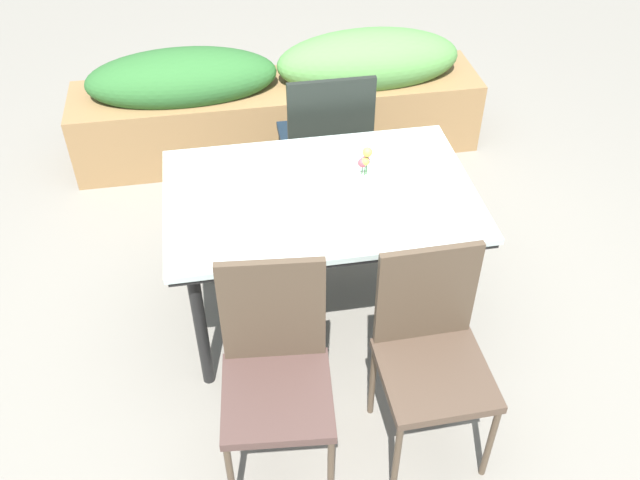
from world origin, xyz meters
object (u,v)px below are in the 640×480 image
at_px(chair_far_side, 326,139).
at_px(flower_vase, 364,177).
at_px(chair_near_left, 276,365).
at_px(chair_near_right, 431,346).
at_px(planter_box, 280,99).
at_px(dining_table, 320,205).

height_order(chair_far_side, flower_vase, flower_vase).
distance_m(chair_near_left, chair_near_right, 0.63).
relative_size(chair_near_left, planter_box, 0.37).
relative_size(chair_near_right, planter_box, 0.36).
bearing_deg(dining_table, chair_near_left, -111.81).
height_order(chair_near_left, planter_box, chair_near_left).
relative_size(chair_far_side, flower_vase, 4.01).
bearing_deg(planter_box, dining_table, -90.14).
bearing_deg(planter_box, chair_near_right, -82.45).
bearing_deg(dining_table, chair_far_side, 77.51).
height_order(dining_table, chair_far_side, chair_far_side).
bearing_deg(dining_table, planter_box, 89.86).
distance_m(dining_table, chair_near_left, 0.85).
distance_m(chair_far_side, chair_near_left, 1.63).
xyz_separation_m(chair_near_right, flower_vase, (-0.13, 0.73, 0.34)).
xyz_separation_m(chair_far_side, chair_near_left, (-0.48, -1.55, -0.01)).
bearing_deg(flower_vase, planter_box, 96.54).
distance_m(dining_table, flower_vase, 0.26).
height_order(dining_table, chair_near_right, chair_near_right).
xyz_separation_m(chair_near_left, chair_near_right, (0.63, -0.00, -0.01)).
xyz_separation_m(dining_table, planter_box, (0.00, 1.59, -0.33)).
relative_size(chair_near_right, flower_vase, 3.85).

